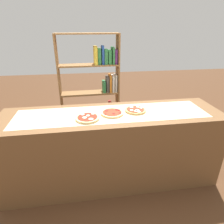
% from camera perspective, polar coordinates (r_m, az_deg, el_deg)
% --- Properties ---
extents(ground_plane, '(12.00, 12.00, 0.00)m').
position_cam_1_polar(ground_plane, '(2.59, 0.00, -18.64)').
color(ground_plane, '#4C2D19').
extents(counter, '(2.46, 0.66, 0.89)m').
position_cam_1_polar(counter, '(2.31, 0.00, -10.55)').
color(counter, brown).
rests_on(counter, ground_plane).
extents(parchment_paper, '(2.08, 0.48, 0.00)m').
position_cam_1_polar(parchment_paper, '(2.09, 0.00, -0.47)').
color(parchment_paper, beige).
rests_on(parchment_paper, counter).
extents(pizza_mozzarella_0, '(0.24, 0.24, 0.03)m').
position_cam_1_polar(pizza_mozzarella_0, '(1.98, -7.32, -1.76)').
color(pizza_mozzarella_0, '#E5C17F').
rests_on(pizza_mozzarella_0, parchment_paper).
extents(pizza_pepperoni_1, '(0.25, 0.25, 0.03)m').
position_cam_1_polar(pizza_pepperoni_1, '(2.08, 0.04, -0.27)').
color(pizza_pepperoni_1, '#E5C17F').
rests_on(pizza_pepperoni_1, parchment_paper).
extents(pizza_mozzarella_2, '(0.23, 0.23, 0.03)m').
position_cam_1_polar(pizza_mozzarella_2, '(2.16, 6.98, 0.57)').
color(pizza_mozzarella_2, tan).
rests_on(pizza_mozzarella_2, parchment_paper).
extents(bookshelf, '(0.88, 0.25, 1.68)m').
position_cam_1_polar(bookshelf, '(2.94, -4.20, 5.42)').
color(bookshelf, brown).
rests_on(bookshelf, ground_plane).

